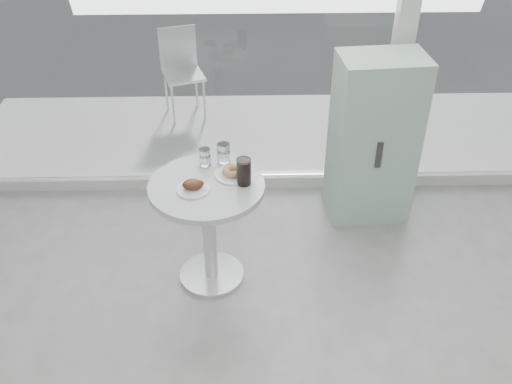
{
  "coord_description": "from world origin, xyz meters",
  "views": [
    {
      "loc": [
        -0.26,
        -0.97,
        2.76
      ],
      "look_at": [
        -0.2,
        1.7,
        0.85
      ],
      "focal_mm": 40.0,
      "sensor_mm": 36.0,
      "label": 1
    }
  ],
  "objects_px": {
    "patio_chair": "(181,67)",
    "mint_cabinet": "(373,140)",
    "water_tumbler_b": "(224,154)",
    "water_tumbler_a": "(205,158)",
    "main_table": "(208,213)",
    "plate_donut": "(233,173)",
    "cola_glass": "(244,172)",
    "plate_fritter": "(193,186)"
  },
  "relations": [
    {
      "from": "main_table",
      "to": "plate_donut",
      "type": "relative_size",
      "value": 3.39
    },
    {
      "from": "mint_cabinet",
      "to": "cola_glass",
      "type": "bearing_deg",
      "value": -148.26
    },
    {
      "from": "cola_glass",
      "to": "patio_chair",
      "type": "bearing_deg",
      "value": 104.2
    },
    {
      "from": "main_table",
      "to": "water_tumbler_a",
      "type": "bearing_deg",
      "value": 94.16
    },
    {
      "from": "mint_cabinet",
      "to": "water_tumbler_b",
      "type": "bearing_deg",
      "value": -161.76
    },
    {
      "from": "main_table",
      "to": "plate_donut",
      "type": "bearing_deg",
      "value": 30.2
    },
    {
      "from": "plate_fritter",
      "to": "cola_glass",
      "type": "bearing_deg",
      "value": 11.53
    },
    {
      "from": "water_tumbler_b",
      "to": "cola_glass",
      "type": "relative_size",
      "value": 0.77
    },
    {
      "from": "patio_chair",
      "to": "mint_cabinet",
      "type": "bearing_deg",
      "value": -64.58
    },
    {
      "from": "water_tumbler_b",
      "to": "cola_glass",
      "type": "xyz_separation_m",
      "value": [
        0.13,
        -0.25,
        0.02
      ]
    },
    {
      "from": "patio_chair",
      "to": "water_tumbler_a",
      "type": "bearing_deg",
      "value": -98.69
    },
    {
      "from": "main_table",
      "to": "mint_cabinet",
      "type": "xyz_separation_m",
      "value": [
        1.18,
        0.72,
        0.09
      ]
    },
    {
      "from": "main_table",
      "to": "mint_cabinet",
      "type": "distance_m",
      "value": 1.39
    },
    {
      "from": "mint_cabinet",
      "to": "cola_glass",
      "type": "height_order",
      "value": "mint_cabinet"
    },
    {
      "from": "water_tumbler_b",
      "to": "mint_cabinet",
      "type": "bearing_deg",
      "value": 23.34
    },
    {
      "from": "plate_donut",
      "to": "plate_fritter",
      "type": "bearing_deg",
      "value": -147.4
    },
    {
      "from": "plate_donut",
      "to": "water_tumbler_a",
      "type": "distance_m",
      "value": 0.22
    },
    {
      "from": "patio_chair",
      "to": "cola_glass",
      "type": "relative_size",
      "value": 4.89
    },
    {
      "from": "mint_cabinet",
      "to": "plate_donut",
      "type": "bearing_deg",
      "value": -153.65
    },
    {
      "from": "patio_chair",
      "to": "plate_donut",
      "type": "xyz_separation_m",
      "value": [
        0.53,
        -2.26,
        0.26
      ]
    },
    {
      "from": "water_tumbler_a",
      "to": "water_tumbler_b",
      "type": "height_order",
      "value": "water_tumbler_b"
    },
    {
      "from": "plate_fritter",
      "to": "water_tumbler_a",
      "type": "distance_m",
      "value": 0.28
    },
    {
      "from": "water_tumbler_b",
      "to": "water_tumbler_a",
      "type": "bearing_deg",
      "value": -163.23
    },
    {
      "from": "main_table",
      "to": "cola_glass",
      "type": "height_order",
      "value": "cola_glass"
    },
    {
      "from": "main_table",
      "to": "plate_fritter",
      "type": "relative_size",
      "value": 3.75
    },
    {
      "from": "mint_cabinet",
      "to": "plate_donut",
      "type": "distance_m",
      "value": 1.2
    },
    {
      "from": "mint_cabinet",
      "to": "cola_glass",
      "type": "distance_m",
      "value": 1.21
    },
    {
      "from": "water_tumbler_a",
      "to": "cola_glass",
      "type": "relative_size",
      "value": 0.69
    },
    {
      "from": "plate_donut",
      "to": "water_tumbler_a",
      "type": "bearing_deg",
      "value": 145.36
    },
    {
      "from": "patio_chair",
      "to": "water_tumbler_b",
      "type": "xyz_separation_m",
      "value": [
        0.47,
        -2.1,
        0.3
      ]
    },
    {
      "from": "patio_chair",
      "to": "water_tumbler_a",
      "type": "xyz_separation_m",
      "value": [
        0.35,
        -2.14,
        0.29
      ]
    },
    {
      "from": "patio_chair",
      "to": "cola_glass",
      "type": "height_order",
      "value": "cola_glass"
    },
    {
      "from": "main_table",
      "to": "patio_chair",
      "type": "height_order",
      "value": "patio_chair"
    },
    {
      "from": "main_table",
      "to": "water_tumbler_b",
      "type": "bearing_deg",
      "value": 67.87
    },
    {
      "from": "plate_fritter",
      "to": "water_tumbler_a",
      "type": "bearing_deg",
      "value": 78.04
    },
    {
      "from": "main_table",
      "to": "cola_glass",
      "type": "distance_m",
      "value": 0.38
    },
    {
      "from": "mint_cabinet",
      "to": "patio_chair",
      "type": "height_order",
      "value": "mint_cabinet"
    },
    {
      "from": "water_tumbler_b",
      "to": "patio_chair",
      "type": "bearing_deg",
      "value": 102.49
    },
    {
      "from": "plate_donut",
      "to": "cola_glass",
      "type": "height_order",
      "value": "cola_glass"
    },
    {
      "from": "patio_chair",
      "to": "plate_fritter",
      "type": "xyz_separation_m",
      "value": [
        0.29,
        -2.41,
        0.27
      ]
    },
    {
      "from": "plate_donut",
      "to": "cola_glass",
      "type": "bearing_deg",
      "value": -51.79
    },
    {
      "from": "patio_chair",
      "to": "cola_glass",
      "type": "xyz_separation_m",
      "value": [
        0.59,
        -2.35,
        0.32
      ]
    }
  ]
}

